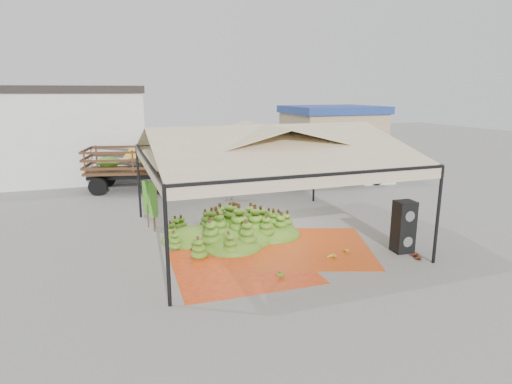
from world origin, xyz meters
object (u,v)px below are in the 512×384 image
object	(u,v)px
truck_left	(159,163)
truck_right	(334,156)
speaker_stack	(404,227)
vendor	(228,182)
banana_heap	(235,223)

from	to	relation	value
truck_left	truck_right	world-z (taller)	truck_right
speaker_stack	truck_left	size ratio (longest dim) A/B	0.24
vendor	truck_right	size ratio (longest dim) A/B	0.24
vendor	truck_right	distance (m)	7.06
vendor	truck_right	bearing A→B (deg)	-179.60
speaker_stack	banana_heap	bearing A→B (deg)	149.16
speaker_stack	truck_right	size ratio (longest dim) A/B	0.23
truck_left	vendor	bearing A→B (deg)	-37.36
vendor	truck_left	distance (m)	4.47
vendor	truck_left	xyz separation A→B (m)	(-2.81, 3.43, 0.54)
speaker_stack	vendor	xyz separation A→B (m)	(-3.47, 8.43, 0.04)
banana_heap	truck_right	distance (m)	10.84
truck_left	truck_right	xyz separation A→B (m)	(9.58, -1.54, 0.10)
speaker_stack	truck_left	world-z (taller)	truck_left
truck_left	banana_heap	bearing A→B (deg)	-66.65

